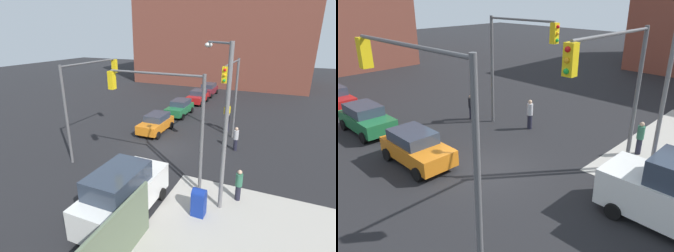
% 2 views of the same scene
% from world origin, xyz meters
% --- Properties ---
extents(ground_plane, '(120.00, 120.00, 0.00)m').
position_xyz_m(ground_plane, '(0.00, 0.00, 0.00)').
color(ground_plane, black).
extents(traffic_signal_nw_corner, '(4.87, 0.36, 6.50)m').
position_xyz_m(traffic_signal_nw_corner, '(-2.67, 4.50, 4.59)').
color(traffic_signal_nw_corner, '#59595B').
rests_on(traffic_signal_nw_corner, ground).
extents(traffic_signal_se_corner, '(5.90, 0.36, 6.50)m').
position_xyz_m(traffic_signal_se_corner, '(2.23, -4.50, 4.66)').
color(traffic_signal_se_corner, '#59595B').
rests_on(traffic_signal_se_corner, ground).
extents(traffic_signal_ne_corner, '(0.36, 5.63, 6.50)m').
position_xyz_m(traffic_signal_ne_corner, '(4.50, 2.35, 4.64)').
color(traffic_signal_ne_corner, '#59595B').
rests_on(traffic_signal_ne_corner, ground).
extents(street_lamp_corner, '(2.25, 1.79, 8.00)m').
position_xyz_m(street_lamp_corner, '(4.91, 5.57, 4.70)').
color(street_lamp_corner, slate).
rests_on(street_lamp_corner, ground).
extents(warning_sign_two_way, '(0.48, 0.48, 2.40)m').
position_xyz_m(warning_sign_two_way, '(-5.40, 3.74, 1.64)').
color(warning_sign_two_way, '#4C4C4C').
rests_on(warning_sign_two_way, ground).
extents(mailbox_blue, '(0.56, 0.64, 1.43)m').
position_xyz_m(mailbox_blue, '(6.20, 5.00, 0.76)').
color(mailbox_blue, navy).
rests_on(mailbox_blue, ground).
extents(hatchback_orange, '(4.01, 2.02, 1.62)m').
position_xyz_m(hatchback_orange, '(-3.03, -1.93, 0.84)').
color(hatchback_orange, orange).
rests_on(hatchback_orange, ground).
extents(sedan_green, '(4.05, 2.02, 1.62)m').
position_xyz_m(sedan_green, '(-8.59, -1.89, 0.84)').
color(sedan_green, '#1E6638').
rests_on(sedan_green, ground).
extents(pedestrian_crossing, '(0.36, 0.36, 1.83)m').
position_xyz_m(pedestrian_crossing, '(-2.00, 5.20, 0.96)').
color(pedestrian_crossing, '#B2B2B7').
rests_on(pedestrian_crossing, ground).
extents(pedestrian_waiting, '(0.36, 0.36, 1.76)m').
position_xyz_m(pedestrian_waiting, '(4.20, 6.50, 0.92)').
color(pedestrian_waiting, '#2D664C').
rests_on(pedestrian_waiting, ground).
extents(pedestrian_walking_north, '(0.36, 0.36, 1.65)m').
position_xyz_m(pedestrian_walking_north, '(-5.80, 3.80, 0.85)').
color(pedestrian_walking_north, black).
rests_on(pedestrian_walking_north, ground).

